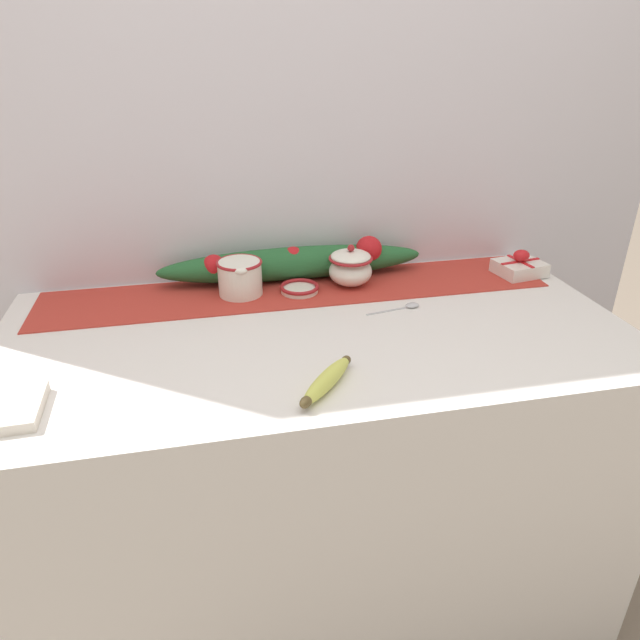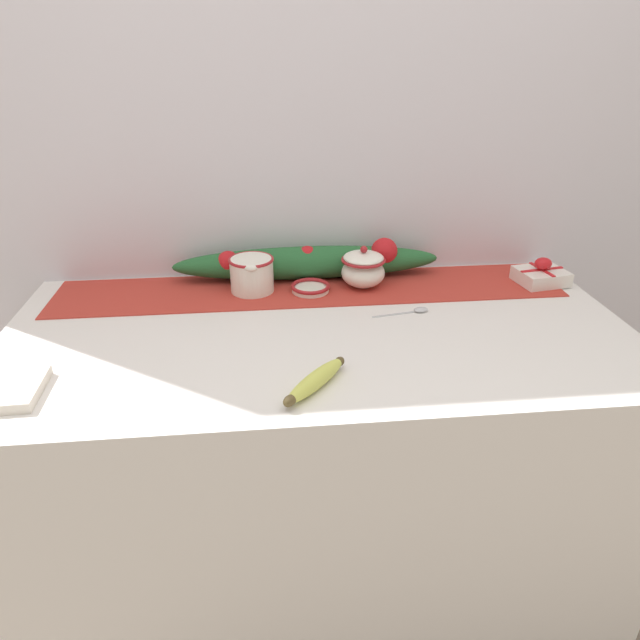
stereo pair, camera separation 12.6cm
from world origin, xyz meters
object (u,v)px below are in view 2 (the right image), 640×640
at_px(sugar_bowl, 363,269).
at_px(napkin_stack, 3,390).
at_px(cream_pitcher, 252,273).
at_px(spoon, 417,310).
at_px(gift_box, 541,275).
at_px(small_dish, 309,288).
at_px(banana, 316,380).

bearing_deg(sugar_bowl, napkin_stack, -149.67).
distance_m(cream_pitcher, spoon, 0.45).
xyz_separation_m(cream_pitcher, gift_box, (0.81, -0.03, -0.03)).
xyz_separation_m(cream_pitcher, spoon, (0.42, -0.17, -0.05)).
bearing_deg(gift_box, cream_pitcher, 178.02).
xyz_separation_m(small_dish, napkin_stack, (-0.64, -0.44, -0.00)).
bearing_deg(cream_pitcher, spoon, -22.78).
relative_size(small_dish, gift_box, 0.74).
bearing_deg(napkin_stack, banana, -3.50).
bearing_deg(napkin_stack, gift_box, 18.54).
distance_m(cream_pitcher, gift_box, 0.81).
bearing_deg(spoon, banana, -142.02).
relative_size(sugar_bowl, napkin_stack, 0.85).
height_order(sugar_bowl, banana, sugar_bowl).
relative_size(banana, gift_box, 1.16).
distance_m(cream_pitcher, napkin_stack, 0.67).
xyz_separation_m(sugar_bowl, napkin_stack, (-0.79, -0.46, -0.04)).
relative_size(sugar_bowl, banana, 0.72).
height_order(banana, napkin_stack, banana).
xyz_separation_m(banana, napkin_stack, (-0.61, 0.04, -0.01)).
bearing_deg(banana, napkin_stack, 176.50).
bearing_deg(spoon, cream_pitcher, 147.25).
distance_m(banana, gift_box, 0.83).
xyz_separation_m(banana, spoon, (0.29, 0.32, -0.01)).
bearing_deg(gift_box, small_dish, 179.41).
relative_size(cream_pitcher, spoon, 0.94).
xyz_separation_m(small_dish, banana, (-0.03, -0.48, 0.00)).
distance_m(sugar_bowl, banana, 0.53).
relative_size(cream_pitcher, napkin_stack, 0.98).
relative_size(cream_pitcher, sugar_bowl, 1.16).
height_order(cream_pitcher, gift_box, cream_pitcher).
distance_m(small_dish, banana, 0.48).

